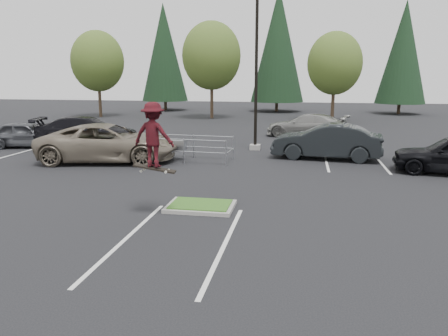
% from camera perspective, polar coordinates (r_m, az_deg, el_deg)
% --- Properties ---
extents(ground, '(120.00, 120.00, 0.00)m').
position_cam_1_polar(ground, '(14.59, -3.07, -5.25)').
color(ground, black).
rests_on(ground, ground).
extents(grass_median, '(2.20, 1.60, 0.16)m').
position_cam_1_polar(grass_median, '(14.57, -3.08, -4.96)').
color(grass_median, gray).
rests_on(grass_median, ground).
extents(stall_lines, '(22.62, 17.60, 0.01)m').
position_cam_1_polar(stall_lines, '(20.57, -2.89, -0.14)').
color(stall_lines, silver).
rests_on(stall_lines, ground).
extents(light_pole, '(0.70, 0.60, 10.12)m').
position_cam_1_polar(light_pole, '(25.70, 4.23, 12.49)').
color(light_pole, gray).
rests_on(light_pole, ground).
extents(decid_a, '(5.44, 5.44, 8.91)m').
position_cam_1_polar(decid_a, '(48.51, -16.16, 13.03)').
color(decid_a, '#38281C').
rests_on(decid_a, ground).
extents(decid_b, '(5.89, 5.89, 9.64)m').
position_cam_1_polar(decid_b, '(45.08, -1.64, 14.18)').
color(decid_b, '#38281C').
rests_on(decid_b, ground).
extents(decid_c, '(5.12, 5.12, 8.38)m').
position_cam_1_polar(decid_c, '(43.48, 14.25, 12.87)').
color(decid_c, '#38281C').
rests_on(decid_c, ground).
extents(conif_a, '(5.72, 5.72, 13.00)m').
position_cam_1_polar(conif_a, '(56.33, -7.84, 14.71)').
color(conif_a, '#38281C').
rests_on(conif_a, ground).
extents(conif_b, '(6.38, 6.38, 14.50)m').
position_cam_1_polar(conif_b, '(54.26, 7.08, 15.63)').
color(conif_b, '#38281C').
rests_on(conif_b, ground).
extents(conif_c, '(5.50, 5.50, 12.50)m').
position_cam_1_polar(conif_c, '(54.19, 22.38, 13.80)').
color(conif_c, '#38281C').
rests_on(conif_c, ground).
extents(cart_corral, '(4.54, 1.93, 1.26)m').
position_cam_1_polar(cart_corral, '(22.75, -5.81, 3.00)').
color(cart_corral, '#96999F').
rests_on(cart_corral, ground).
extents(skateboarder, '(1.36, 0.89, 2.17)m').
position_cam_1_polar(skateboarder, '(13.43, -9.18, 4.25)').
color(skateboarder, black).
rests_on(skateboarder, ground).
extents(car_l_tan, '(7.39, 4.35, 1.93)m').
position_cam_1_polar(car_l_tan, '(22.99, -14.96, 3.19)').
color(car_l_tan, '#776B5B').
rests_on(car_l_tan, ground).
extents(car_l_black, '(6.76, 3.99, 1.84)m').
position_cam_1_polar(car_l_black, '(28.54, -17.53, 4.59)').
color(car_l_black, black).
rests_on(car_l_black, ground).
extents(car_l_grey, '(4.94, 2.97, 1.58)m').
position_cam_1_polar(car_l_grey, '(29.45, -24.55, 4.02)').
color(car_l_grey, '#44464B').
rests_on(car_l_grey, ground).
extents(car_r_charc, '(5.79, 2.54, 1.85)m').
position_cam_1_polar(car_r_charc, '(23.58, 13.23, 3.39)').
color(car_r_charc, black).
rests_on(car_r_charc, ground).
extents(car_far_silver, '(6.10, 3.65, 1.66)m').
position_cam_1_polar(car_far_silver, '(31.75, 10.87, 5.46)').
color(car_far_silver, gray).
rests_on(car_far_silver, ground).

